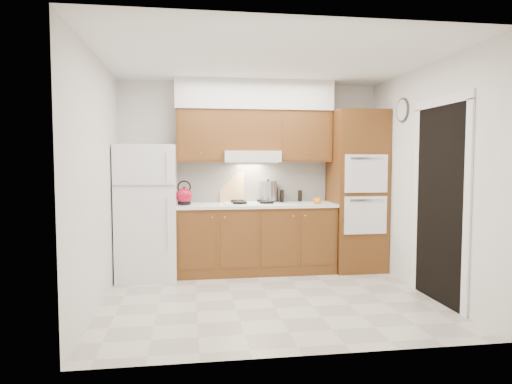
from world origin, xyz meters
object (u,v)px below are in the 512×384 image
stock_pot (268,191)px  fridge (147,212)px  oven_cabinet (357,191)px  kettle (184,196)px

stock_pot → fridge: bearing=-172.7°
fridge → oven_cabinet: 2.86m
oven_cabinet → stock_pot: 1.23m
kettle → fridge: bearing=-171.8°
stock_pot → kettle: bearing=-170.4°
kettle → stock_pot: stock_pot is taller
kettle → stock_pot: size_ratio=0.82×
fridge → stock_pot: size_ratio=6.65×
oven_cabinet → kettle: 2.37m
fridge → kettle: (0.47, 0.01, 0.20)m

